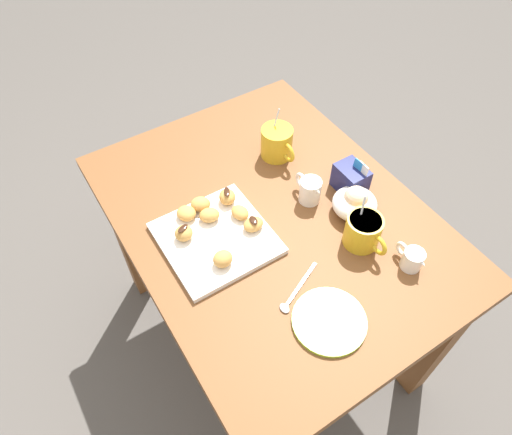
% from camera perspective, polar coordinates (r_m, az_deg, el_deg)
% --- Properties ---
extents(ground_plane, '(8.00, 8.00, 0.00)m').
position_cam_1_polar(ground_plane, '(1.85, 1.44, -13.66)').
color(ground_plane, '#514C47').
extents(dining_table, '(1.01, 0.77, 0.70)m').
position_cam_1_polar(dining_table, '(1.36, 1.92, -3.21)').
color(dining_table, brown).
rests_on(dining_table, ground_plane).
extents(pastry_plate_square, '(0.27, 0.27, 0.02)m').
position_cam_1_polar(pastry_plate_square, '(1.20, -4.98, -2.56)').
color(pastry_plate_square, white).
rests_on(pastry_plate_square, dining_table).
extents(coffee_mug_mustard_left, '(0.13, 0.09, 0.15)m').
position_cam_1_polar(coffee_mug_mustard_left, '(1.38, 2.63, 9.34)').
color(coffee_mug_mustard_left, gold).
rests_on(coffee_mug_mustard_left, dining_table).
extents(coffee_mug_mustard_right, '(0.13, 0.09, 0.13)m').
position_cam_1_polar(coffee_mug_mustard_right, '(1.19, 13.18, -1.58)').
color(coffee_mug_mustard_right, gold).
rests_on(coffee_mug_mustard_right, dining_table).
extents(cream_pitcher_white, '(0.10, 0.06, 0.07)m').
position_cam_1_polar(cream_pitcher_white, '(1.27, 6.68, 3.47)').
color(cream_pitcher_white, white).
rests_on(cream_pitcher_white, dining_table).
extents(sugar_caddy, '(0.09, 0.07, 0.11)m').
position_cam_1_polar(sugar_caddy, '(1.32, 11.66, 4.73)').
color(sugar_caddy, '#191E51').
rests_on(sugar_caddy, dining_table).
extents(ice_cream_bowl, '(0.12, 0.12, 0.09)m').
position_cam_1_polar(ice_cream_bowl, '(1.26, 12.16, 1.84)').
color(ice_cream_bowl, white).
rests_on(ice_cream_bowl, dining_table).
extents(chocolate_sauce_pitcher, '(0.09, 0.05, 0.06)m').
position_cam_1_polar(chocolate_sauce_pitcher, '(1.20, 18.81, -4.83)').
color(chocolate_sauce_pitcher, white).
rests_on(chocolate_sauce_pitcher, dining_table).
extents(saucer_lime_left, '(0.17, 0.17, 0.01)m').
position_cam_1_polar(saucer_lime_left, '(1.09, 9.06, -12.56)').
color(saucer_lime_left, '#9EC633').
rests_on(saucer_lime_left, dining_table).
extents(loose_spoon_near_saucer, '(0.08, 0.15, 0.01)m').
position_cam_1_polar(loose_spoon_near_saucer, '(1.12, 4.84, -9.32)').
color(loose_spoon_near_saucer, silver).
rests_on(loose_spoon_near_saucer, dining_table).
extents(beignet_0, '(0.05, 0.06, 0.04)m').
position_cam_1_polar(beignet_0, '(1.13, -4.14, -5.13)').
color(beignet_0, '#D19347').
rests_on(beignet_0, pastry_plate_square).
extents(beignet_1, '(0.06, 0.07, 0.04)m').
position_cam_1_polar(beignet_1, '(1.24, -6.89, 1.66)').
color(beignet_1, '#D19347').
rests_on(beignet_1, pastry_plate_square).
extents(beignet_2, '(0.06, 0.07, 0.03)m').
position_cam_1_polar(beignet_2, '(1.22, -5.79, 0.30)').
color(beignet_2, '#D19347').
rests_on(beignet_2, pastry_plate_square).
extents(beignet_3, '(0.07, 0.07, 0.03)m').
position_cam_1_polar(beignet_3, '(1.23, -8.63, 0.51)').
color(beignet_3, '#D19347').
rests_on(beignet_3, pastry_plate_square).
extents(beignet_4, '(0.05, 0.05, 0.04)m').
position_cam_1_polar(beignet_4, '(1.19, -8.95, -1.94)').
color(beignet_4, '#D19347').
rests_on(beignet_4, pastry_plate_square).
extents(chocolate_drizzle_4, '(0.03, 0.04, 0.00)m').
position_cam_1_polar(chocolate_drizzle_4, '(1.17, -9.07, -1.34)').
color(chocolate_drizzle_4, '#381E11').
rests_on(chocolate_drizzle_4, beignet_4).
extents(beignet_5, '(0.06, 0.06, 0.04)m').
position_cam_1_polar(beignet_5, '(1.25, -3.59, 2.57)').
color(beignet_5, '#D19347').
rests_on(beignet_5, pastry_plate_square).
extents(chocolate_drizzle_5, '(0.04, 0.03, 0.00)m').
position_cam_1_polar(chocolate_drizzle_5, '(1.24, -3.63, 3.19)').
color(chocolate_drizzle_5, '#381E11').
rests_on(chocolate_drizzle_5, beignet_5).
extents(beignet_6, '(0.05, 0.06, 0.03)m').
position_cam_1_polar(beignet_6, '(1.19, -0.32, -0.85)').
color(beignet_6, '#D19347').
rests_on(beignet_6, pastry_plate_square).
extents(chocolate_drizzle_6, '(0.03, 0.02, 0.00)m').
position_cam_1_polar(chocolate_drizzle_6, '(1.18, -0.33, -0.34)').
color(chocolate_drizzle_6, '#381E11').
rests_on(chocolate_drizzle_6, beignet_6).
extents(beignet_7, '(0.06, 0.05, 0.03)m').
position_cam_1_polar(beignet_7, '(1.22, -2.00, 0.62)').
color(beignet_7, '#D19347').
rests_on(beignet_7, pastry_plate_square).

